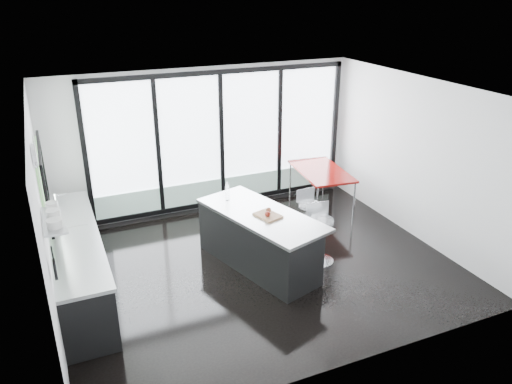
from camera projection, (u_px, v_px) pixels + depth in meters
name	position (u px, v px, depth m)	size (l,w,h in m)	color
floor	(258.00, 265.00, 8.04)	(6.00, 5.00, 0.00)	black
ceiling	(258.00, 92.00, 6.96)	(6.00, 5.00, 0.00)	white
wall_back	(220.00, 146.00, 9.73)	(6.00, 0.09, 2.80)	silver
wall_front	(351.00, 264.00, 5.39)	(6.00, 0.00, 2.80)	silver
wall_left	(43.00, 200.00, 6.57)	(0.26, 5.00, 2.80)	silver
wall_right	(417.00, 159.00, 8.60)	(0.00, 5.00, 2.80)	silver
counter_cabinets	(78.00, 263.00, 7.22)	(0.69, 3.24, 1.36)	black
island	(258.00, 240.00, 7.87)	(1.54, 2.40, 1.18)	black
bar_stool_near	(320.00, 241.00, 8.00)	(0.48, 0.48, 0.77)	silver
bar_stool_far	(309.00, 223.00, 8.65)	(0.46, 0.46, 0.73)	silver
red_table	(321.00, 189.00, 9.94)	(0.86, 1.51, 0.81)	maroon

